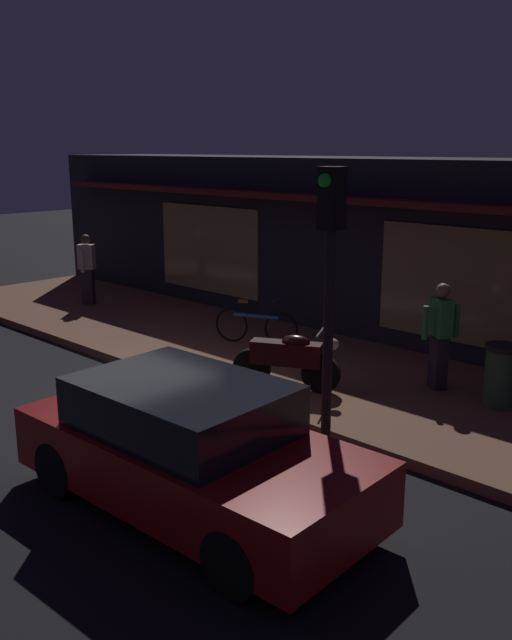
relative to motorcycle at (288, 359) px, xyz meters
The scene contains 10 objects.
ground_plane 2.79m from the motorcycle, 137.18° to the right, with size 60.00×60.00×0.00m, color black.
sidewalk_slab 2.37m from the motorcycle, 149.99° to the left, with size 18.00×4.00×0.15m, color brown.
storefront_building 5.09m from the motorcycle, 113.72° to the left, with size 18.00×3.30×3.60m.
motorcycle is the anchor object (origin of this frame).
bicycle_parked 2.60m from the motorcycle, 144.57° to the left, with size 1.53×0.73×0.91m.
person_photographer 7.54m from the motorcycle, behind, with size 0.44×0.55×1.67m.
person_bystander 2.36m from the motorcycle, 44.57° to the left, with size 0.44×0.55×1.67m.
trash_bin 3.10m from the motorcycle, 29.93° to the left, with size 0.48×0.48×0.93m.
traffic_light_pole 2.97m from the motorcycle, 37.91° to the right, with size 0.24×0.33×3.60m.
parked_car_far 3.57m from the motorcycle, 66.32° to the right, with size 4.16×1.89×1.42m.
Camera 1 is at (8.60, -5.84, 3.81)m, focal length 38.66 mm.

